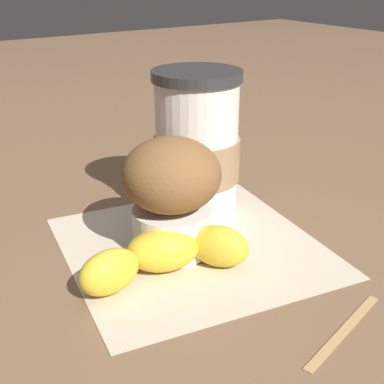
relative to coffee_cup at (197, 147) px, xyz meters
The scene contains 6 objects.
ground_plane 0.11m from the coffee_cup, 37.77° to the right, with size 3.00×3.00×0.00m, color brown.
paper_napkin 0.10m from the coffee_cup, 37.77° to the right, with size 0.23×0.23×0.00m, color beige.
coffee_cup is the anchor object (origin of this frame).
muffin 0.09m from the coffee_cup, 50.04° to the right, with size 0.09×0.09×0.11m.
banana 0.14m from the coffee_cup, 46.33° to the right, with size 0.08×0.16×0.04m.
wooden_stirrer 0.24m from the coffee_cup, ahead, with size 0.11×0.01×0.00m, color tan.
Camera 1 is at (0.37, -0.25, 0.25)m, focal length 50.00 mm.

